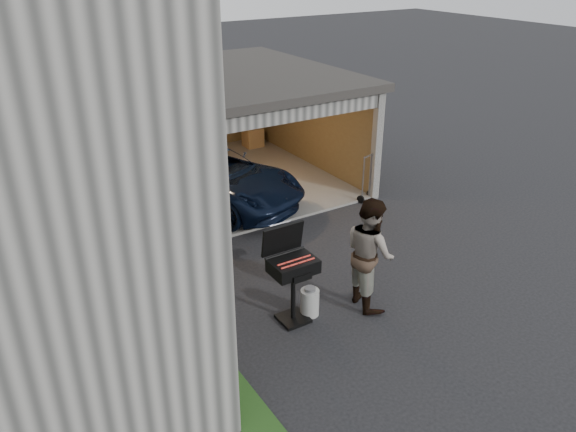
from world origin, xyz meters
The scene contains 10 objects.
ground centered at (0.00, 0.00, 0.00)m, with size 80.00×80.00×0.00m, color black.
groundcover_strip centered at (-2.25, -1.00, 0.03)m, with size 0.50×8.00×0.06m, color #193814.
garage centered at (0.76, 6.79, 1.87)m, with size 6.80×6.30×2.90m.
minivan centered at (0.29, 5.33, 0.65)m, with size 2.17×4.71×1.31m, color black.
woman centered at (-1.04, 2.14, 0.88)m, with size 0.64×0.42×1.76m, color #A3AECC.
man centered at (0.80, 0.00, 1.00)m, with size 0.98×0.76×2.01m, color #3D2218.
bbq_grill centered at (-0.60, 0.28, 0.99)m, with size 0.75×0.66×1.67m.
propane_tank centered at (-0.27, 0.23, 0.24)m, with size 0.32×0.32×0.48m, color #B6B5B1.
plywood_panel centered at (-2.40, 1.09, 0.46)m, with size 0.04×0.83×0.92m, color brown.
hand_truck centered at (3.65, 3.48, 0.23)m, with size 0.53×0.48×1.19m.
Camera 1 is at (-4.81, -6.37, 5.70)m, focal length 35.00 mm.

